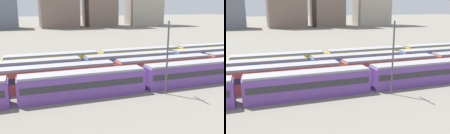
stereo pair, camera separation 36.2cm
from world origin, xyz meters
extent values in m
cube|color=#6B429E|center=(13.93, 0.00, 1.70)|extent=(18.00, 3.00, 3.40)
cube|color=#2D2D33|center=(13.93, 0.00, 2.11)|extent=(17.20, 3.06, 0.90)
cube|color=#939399|center=(13.93, 0.00, 3.57)|extent=(17.60, 2.70, 0.35)
cube|color=#6B429E|center=(32.83, 0.00, 1.70)|extent=(18.00, 3.00, 3.40)
cube|color=#2D2D33|center=(32.83, 0.00, 2.11)|extent=(17.20, 3.06, 0.90)
cube|color=#939399|center=(32.83, 0.00, 3.57)|extent=(17.60, 2.70, 0.35)
cube|color=#BC4C38|center=(11.12, 5.20, 1.70)|extent=(18.00, 3.00, 3.40)
cube|color=#2D2D33|center=(11.12, 5.20, 2.11)|extent=(17.20, 3.06, 0.90)
cube|color=#939399|center=(11.12, 5.20, 3.57)|extent=(17.60, 2.70, 0.35)
cube|color=#BC4C38|center=(30.02, 5.20, 1.70)|extent=(18.00, 3.00, 3.40)
cube|color=#2D2D33|center=(30.02, 5.20, 2.11)|extent=(17.20, 3.06, 0.90)
cube|color=#939399|center=(30.02, 5.20, 3.57)|extent=(17.60, 2.70, 0.35)
cube|color=#4C70BC|center=(6.81, 10.40, 1.70)|extent=(18.00, 3.00, 3.40)
cube|color=#2D2D33|center=(6.81, 10.40, 2.11)|extent=(17.20, 3.06, 0.90)
cube|color=#939399|center=(6.81, 10.40, 3.57)|extent=(17.60, 2.70, 0.35)
cube|color=#4C70BC|center=(25.71, 10.40, 1.70)|extent=(18.00, 3.00, 3.40)
cube|color=#2D2D33|center=(25.71, 10.40, 2.11)|extent=(17.20, 3.06, 0.90)
cube|color=#939399|center=(25.71, 10.40, 3.57)|extent=(17.60, 2.70, 0.35)
cube|color=#4C70BC|center=(44.61, 10.40, 1.70)|extent=(18.00, 3.00, 3.40)
cube|color=#2D2D33|center=(44.61, 10.40, 2.11)|extent=(17.20, 3.06, 0.90)
cube|color=#939399|center=(44.61, 10.40, 3.57)|extent=(17.60, 2.70, 0.35)
cube|color=yellow|center=(11.43, 15.60, 1.70)|extent=(18.00, 3.00, 3.40)
cube|color=#2D2D33|center=(11.43, 15.60, 2.11)|extent=(17.20, 3.06, 0.90)
cube|color=#939399|center=(11.43, 15.60, 3.57)|extent=(17.60, 2.70, 0.35)
cube|color=yellow|center=(30.33, 15.60, 1.70)|extent=(18.00, 3.00, 3.40)
cube|color=#2D2D33|center=(30.33, 15.60, 2.11)|extent=(17.20, 3.06, 0.90)
cube|color=#939399|center=(30.33, 15.60, 3.57)|extent=(17.60, 2.70, 0.35)
cube|color=yellow|center=(49.23, 15.60, 1.70)|extent=(18.00, 3.00, 3.40)
cube|color=#2D2D33|center=(49.23, 15.60, 2.11)|extent=(17.20, 3.06, 0.90)
cube|color=#939399|center=(49.23, 15.60, 3.57)|extent=(17.60, 2.70, 0.35)
cylinder|color=#4C4C51|center=(25.55, -2.95, 5.35)|extent=(0.24, 0.24, 10.71)
cube|color=#47474C|center=(25.55, -2.95, 10.11)|extent=(0.16, 3.20, 0.16)
camera|label=1|loc=(6.12, -33.89, 12.66)|focal=40.79mm
camera|label=2|loc=(6.46, -34.01, 12.66)|focal=40.79mm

